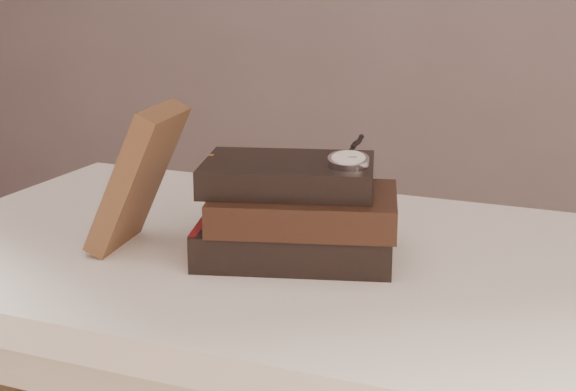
% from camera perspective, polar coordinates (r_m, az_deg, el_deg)
% --- Properties ---
extents(table, '(1.00, 0.60, 0.75)m').
position_cam_1_polar(table, '(1.09, 0.29, -8.20)').
color(table, white).
rests_on(table, ground).
extents(book_stack, '(0.27, 0.22, 0.12)m').
position_cam_1_polar(book_stack, '(1.02, 0.60, -1.17)').
color(book_stack, black).
rests_on(book_stack, table).
extents(journal, '(0.12, 0.13, 0.18)m').
position_cam_1_polar(journal, '(1.06, -10.09, 1.21)').
color(journal, '#492D1C').
rests_on(journal, table).
extents(pocket_watch, '(0.06, 0.15, 0.02)m').
position_cam_1_polar(pocket_watch, '(0.99, 4.14, 2.46)').
color(pocket_watch, silver).
rests_on(pocket_watch, book_stack).
extents(eyeglasses, '(0.12, 0.14, 0.05)m').
position_cam_1_polar(eyeglasses, '(1.10, -3.33, 0.74)').
color(eyeglasses, silver).
rests_on(eyeglasses, book_stack).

